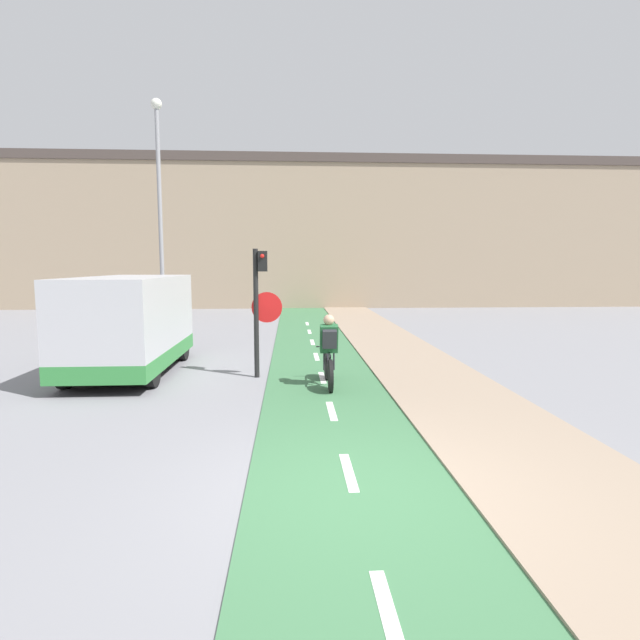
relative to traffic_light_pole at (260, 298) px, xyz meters
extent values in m
plane|color=gray|center=(1.35, -5.72, -1.77)|extent=(120.00, 120.00, 0.00)
cube|color=#3D7047|center=(1.35, -5.72, -1.76)|extent=(2.39, 60.00, 0.02)
cube|color=white|center=(1.35, -7.72, -1.74)|extent=(0.12, 1.10, 0.00)
cube|color=white|center=(1.35, -5.22, -1.74)|extent=(0.12, 1.10, 0.00)
cube|color=white|center=(1.35, -2.72, -1.74)|extent=(0.12, 1.10, 0.00)
cube|color=white|center=(1.35, -0.22, -1.74)|extent=(0.12, 1.10, 0.00)
cube|color=white|center=(1.35, 2.28, -1.74)|extent=(0.12, 1.10, 0.00)
cube|color=white|center=(1.35, 4.78, -1.74)|extent=(0.12, 1.10, 0.00)
cube|color=white|center=(1.35, 7.28, -1.74)|extent=(0.12, 1.10, 0.00)
cube|color=white|center=(1.35, 9.78, -1.74)|extent=(0.12, 1.10, 0.00)
cube|color=gray|center=(3.75, -5.72, -1.74)|extent=(2.40, 60.00, 0.05)
cube|color=gray|center=(1.35, 19.82, 2.29)|extent=(60.00, 5.00, 8.12)
cube|color=#473D38|center=(1.35, 19.82, 6.60)|extent=(60.00, 5.20, 0.50)
cylinder|color=black|center=(-0.09, 0.00, -0.35)|extent=(0.11, 0.11, 2.83)
cube|color=black|center=(0.07, 0.00, 0.79)|extent=(0.20, 0.20, 0.44)
sphere|color=red|center=(0.07, -0.11, 0.90)|extent=(0.09, 0.09, 0.09)
cone|color=red|center=(0.15, 0.00, -0.21)|extent=(0.67, 0.01, 0.67)
cone|color=silver|center=(0.15, 0.00, -0.21)|extent=(0.60, 0.02, 0.60)
cylinder|color=gray|center=(-3.71, 6.43, 2.05)|extent=(0.14, 0.14, 7.63)
sphere|color=silver|center=(-3.71, 6.43, 5.98)|extent=(0.36, 0.36, 0.36)
cylinder|color=black|center=(1.44, -1.41, -1.44)|extent=(0.07, 0.65, 0.65)
cylinder|color=black|center=(1.44, -0.35, -1.44)|extent=(0.07, 0.65, 0.65)
cylinder|color=black|center=(1.44, -0.68, -1.27)|extent=(0.04, 0.68, 0.40)
cylinder|color=black|center=(1.44, -1.17, -1.25)|extent=(0.04, 0.35, 0.43)
cylinder|color=black|center=(1.44, -0.84, -1.07)|extent=(0.04, 0.99, 0.07)
cylinder|color=black|center=(1.44, -1.21, -1.45)|extent=(0.04, 0.41, 0.05)
cylinder|color=black|center=(1.44, -0.35, -1.03)|extent=(0.46, 0.03, 0.03)
cube|color=#235B33|center=(1.44, -0.96, -0.77)|extent=(0.36, 0.31, 0.59)
sphere|color=tan|center=(1.44, -0.92, -0.39)|extent=(0.22, 0.22, 0.22)
cylinder|color=#232328|center=(1.34, -0.99, -1.20)|extent=(0.04, 0.07, 0.41)
cylinder|color=#232328|center=(1.54, -0.99, -1.20)|extent=(0.04, 0.07, 0.41)
cube|color=#28282D|center=(1.44, -1.14, -0.75)|extent=(0.28, 0.23, 0.39)
cube|color=#B7B7BC|center=(-3.01, 0.65, -0.54)|extent=(1.92, 4.51, 1.97)
cube|color=#33843D|center=(-3.01, 0.65, -1.34)|extent=(1.93, 4.52, 0.36)
cube|color=black|center=(-3.01, 2.89, -0.19)|extent=(1.73, 0.04, 0.70)
cylinder|color=black|center=(-3.88, 2.12, -1.42)|extent=(0.18, 0.70, 0.70)
cylinder|color=black|center=(-2.15, 2.12, -1.42)|extent=(0.18, 0.70, 0.70)
cylinder|color=black|center=(-3.88, -0.81, -1.42)|extent=(0.18, 0.70, 0.70)
cylinder|color=black|center=(-2.15, -0.81, -1.42)|extent=(0.18, 0.70, 0.70)
camera|label=1|loc=(0.67, -10.93, 0.73)|focal=28.00mm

